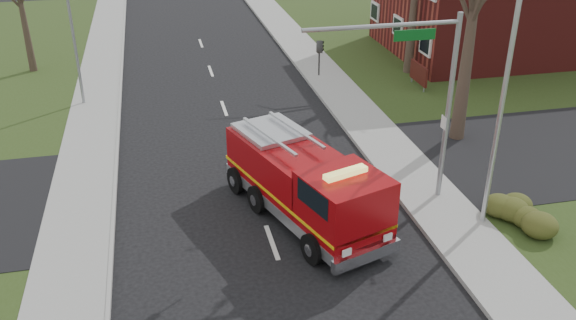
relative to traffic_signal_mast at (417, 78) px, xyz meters
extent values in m
plane|color=black|center=(-5.21, -1.50, -4.71)|extent=(120.00, 120.00, 0.00)
cube|color=gray|center=(0.99, -1.50, -4.63)|extent=(2.40, 80.00, 0.15)
cube|color=gray|center=(-11.41, -1.50, -4.63)|extent=(2.40, 80.00, 0.15)
cube|color=silver|center=(6.24, 16.50, -2.71)|extent=(0.12, 1.40, 1.20)
cube|color=#41120F|center=(5.29, 11.00, -3.81)|extent=(0.12, 2.00, 1.00)
cylinder|color=gray|center=(5.29, 10.20, -4.26)|extent=(0.08, 0.08, 0.90)
cylinder|color=gray|center=(5.29, 11.80, -4.26)|extent=(0.08, 0.08, 0.90)
ellipsoid|color=#373F17|center=(3.79, -2.50, -4.13)|extent=(2.80, 2.00, 0.90)
cone|color=#362820|center=(4.29, 4.50, 1.29)|extent=(0.64, 0.64, 12.00)
cylinder|color=gray|center=(1.29, 0.00, -1.31)|extent=(0.18, 0.18, 6.80)
cylinder|color=gray|center=(-1.31, 0.00, 1.79)|extent=(5.20, 0.14, 0.14)
cube|color=#0C591E|center=(-0.21, 0.00, 1.44)|extent=(1.40, 0.06, 0.35)
imported|color=black|center=(-3.31, 0.00, 1.44)|extent=(0.22, 0.18, 1.10)
cylinder|color=#B7BABF|center=(1.99, -2.00, -0.51)|extent=(0.16, 0.16, 8.40)
cylinder|color=gray|center=(-12.01, 12.50, -1.21)|extent=(0.14, 0.14, 7.00)
cube|color=#8E060A|center=(-4.19, 0.89, -3.31)|extent=(3.71, 5.19, 1.90)
cube|color=#8E060A|center=(-3.11, -2.37, -3.17)|extent=(2.97, 2.97, 2.17)
cube|color=#B7BABF|center=(-3.85, -0.14, -4.08)|extent=(4.47, 7.43, 0.41)
cube|color=#E5B20C|center=(-3.85, -0.14, -3.58)|extent=(4.48, 7.43, 0.11)
cube|color=black|center=(-2.79, -3.31, -2.50)|extent=(1.97, 0.73, 0.77)
cube|color=#E5D866|center=(-3.11, -2.37, -1.95)|extent=(1.47, 0.76, 0.16)
cylinder|color=black|center=(-4.19, -2.83, -4.21)|extent=(0.61, 1.04, 0.99)
cylinder|color=black|center=(-1.96, -2.08, -4.21)|extent=(0.61, 1.04, 0.99)
cylinder|color=black|center=(-5.82, 2.05, -4.21)|extent=(0.61, 1.04, 0.99)
cylinder|color=black|center=(-3.59, 2.80, -4.21)|extent=(0.61, 1.04, 0.99)
camera|label=1|loc=(-8.34, -17.67, 6.53)|focal=38.00mm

